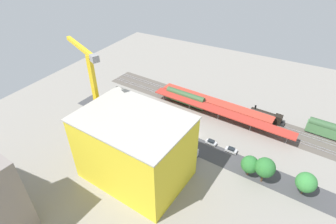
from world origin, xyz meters
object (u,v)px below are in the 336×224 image
object	(u,v)px
platform_canopy_near	(219,111)
street_tree_4	(179,141)
parked_car_4	(154,123)
freight_coach_far	(185,98)
box_truck_1	(185,150)
parked_car_2	(190,135)
street_tree_0	(265,168)
parked_car_0	(231,150)
construction_building	(135,149)
street_tree_3	(182,142)
parked_car_5	(138,117)
tower_crane	(94,94)
parked_car_3	(172,130)
parked_car_1	(211,142)
box_truck_2	(173,148)
street_tree_1	(306,182)
box_truck_0	(184,149)
locomotive	(268,116)
traffic_light	(165,116)
platform_canopy_far	(215,101)
street_tree_2	(105,113)
passenger_coach	(336,132)
street_tree_5	(250,164)

from	to	relation	value
platform_canopy_near	street_tree_4	distance (m)	25.81
parked_car_4	freight_coach_far	bearing A→B (deg)	-101.10
box_truck_1	parked_car_4	bearing A→B (deg)	-26.08
parked_car_2	street_tree_0	world-z (taller)	street_tree_0
parked_car_0	street_tree_0	xyz separation A→B (m)	(-12.50, 8.13, 5.24)
construction_building	street_tree_4	xyz separation A→B (m)	(-7.15, -15.63, -5.99)
street_tree_0	street_tree_4	distance (m)	28.55
street_tree_0	street_tree_3	distance (m)	27.48
parked_car_5	tower_crane	distance (m)	27.31
parked_car_3	street_tree_0	bearing A→B (deg)	167.10
parked_car_1	parked_car_4	size ratio (longest dim) A/B	0.85
parked_car_4	box_truck_2	bearing A→B (deg)	144.33
construction_building	street_tree_1	bearing A→B (deg)	-155.24
parked_car_1	street_tree_0	distance (m)	22.58
parked_car_4	box_truck_0	world-z (taller)	box_truck_0
locomotive	street_tree_4	distance (m)	41.68
box_truck_1	traffic_light	world-z (taller)	traffic_light
parked_car_4	street_tree_4	size ratio (longest dim) A/B	0.64
parked_car_5	street_tree_4	world-z (taller)	street_tree_4
traffic_light	platform_canopy_far	bearing A→B (deg)	-121.73
parked_car_3	traffic_light	xyz separation A→B (m)	(4.15, -1.75, 3.98)
platform_canopy_far	parked_car_0	world-z (taller)	platform_canopy_far
platform_canopy_near	parked_car_0	xyz separation A→B (m)	(-10.93, 16.29, -3.45)
box_truck_2	street_tree_3	world-z (taller)	street_tree_3
platform_canopy_near	street_tree_3	xyz separation A→B (m)	(4.03, 25.19, 0.89)
street_tree_2	traffic_light	size ratio (longest dim) A/B	1.03
parked_car_3	street_tree_1	distance (m)	48.39
parked_car_0	parked_car_3	xyz separation A→B (m)	(23.57, -0.13, 0.01)
parked_car_5	tower_crane	bearing A→B (deg)	81.23
freight_coach_far	street_tree_1	size ratio (longest dim) A/B	2.43
platform_canopy_far	passenger_coach	size ratio (longest dim) A/B	2.52
parked_car_5	box_truck_1	bearing A→B (deg)	161.14
street_tree_1	street_tree_5	size ratio (longest dim) A/B	1.07
box_truck_0	street_tree_2	world-z (taller)	street_tree_2
parked_car_4	street_tree_5	distance (m)	40.94
box_truck_1	street_tree_5	bearing A→B (deg)	-177.74
locomotive	box_truck_2	size ratio (longest dim) A/B	1.37
construction_building	street_tree_5	bearing A→B (deg)	-146.95
passenger_coach	box_truck_1	bearing A→B (deg)	37.08
parked_car_4	parked_car_1	bearing A→B (deg)	-179.87
platform_canopy_near	street_tree_0	distance (m)	33.89
parked_car_4	street_tree_2	bearing A→B (deg)	24.88
tower_crane	street_tree_1	world-z (taller)	tower_crane
parked_car_0	parked_car_2	distance (m)	16.24
freight_coach_far	street_tree_4	bearing A→B (deg)	112.24
street_tree_0	parked_car_0	bearing A→B (deg)	-33.05
locomotive	tower_crane	world-z (taller)	tower_crane
construction_building	street_tree_0	distance (m)	39.60
box_truck_2	street_tree_4	size ratio (longest dim) A/B	1.36
platform_canopy_near	street_tree_4	bearing A→B (deg)	78.63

